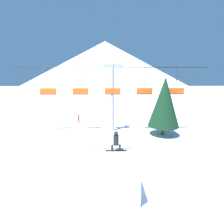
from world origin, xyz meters
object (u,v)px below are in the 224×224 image
(snow_ramp, at_px, (114,174))
(snowboarder, at_px, (116,141))
(pine_tree_near, at_px, (164,102))
(distant_skier, at_px, (79,118))

(snow_ramp, height_order, snowboarder, snowboarder)
(snowboarder, bearing_deg, snow_ramp, -97.42)
(pine_tree_near, distance_m, distant_skier, 11.64)
(snow_ramp, bearing_deg, distant_skier, 106.74)
(pine_tree_near, relative_size, distant_skier, 5.09)
(snow_ramp, relative_size, snowboarder, 2.46)
(pine_tree_near, xyz_separation_m, distant_skier, (-9.99, 5.19, -2.95))
(pine_tree_near, bearing_deg, snowboarder, -124.76)
(pine_tree_near, height_order, distant_skier, pine_tree_near)
(snowboarder, xyz_separation_m, pine_tree_near, (5.51, 7.93, 1.28))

